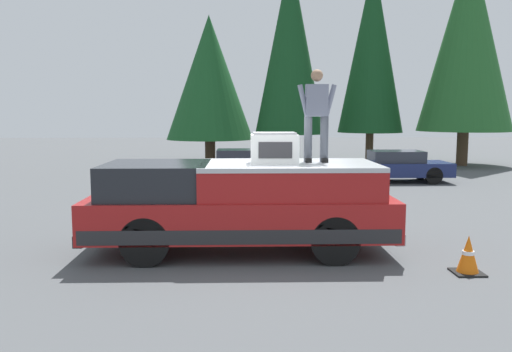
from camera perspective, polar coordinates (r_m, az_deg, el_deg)
The scene contains 11 objects.
ground_plane at distance 9.76m, azimuth -0.35°, elevation -8.29°, with size 90.00×90.00×0.00m, color #4C4F51.
pickup_truck at distance 9.64m, azimuth -1.67°, elevation -3.18°, with size 2.01×5.54×1.65m.
compressor_unit at distance 9.45m, azimuth 2.00°, elevation 3.06°, with size 0.65×0.84×0.56m.
person_on_truck_bed at distance 9.73m, azimuth 6.59°, elevation 6.81°, with size 0.29×0.72×1.69m.
parked_car_navy at distance 20.13m, azimuth 14.73°, elevation 1.03°, with size 1.64×4.10×1.16m.
parked_car_silver at distance 20.16m, azimuth -1.77°, elevation 1.26°, with size 1.64×4.10×1.16m.
traffic_cone at distance 9.11m, azimuth 22.04°, elevation -8.04°, with size 0.47×0.47×0.62m.
conifer_far_left at distance 27.62m, azimuth 21.99°, elevation 13.70°, with size 4.43×4.43×10.48m.
conifer_left at distance 27.90m, azimuth 12.48°, elevation 13.52°, with size 3.29×3.29×10.18m.
conifer_center_left at distance 26.33m, azimuth 3.71°, elevation 14.00°, with size 3.38×3.38×10.16m.
conifer_center_right at distance 26.90m, azimuth -5.08°, elevation 10.56°, with size 4.38×4.38×7.39m.
Camera 1 is at (-9.42, 0.19, 2.56)m, focal length 36.82 mm.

